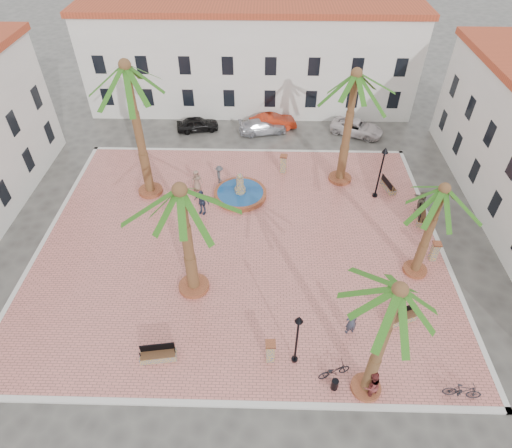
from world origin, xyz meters
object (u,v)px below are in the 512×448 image
object	(u,v)px
palm_nw	(128,81)
bench_e	(421,216)
palm_s	(395,303)
pedestrian_fountain_b	(202,202)
bollard_se	(270,351)
pedestrian_east	(421,202)
palm_sw	(182,205)
car_white	(357,128)
bench_ne	(388,186)
pedestrian_north	(220,175)
bollard_e	(435,251)
car_silver	(263,126)
cyclist_b	(371,385)
bicycle_b	(463,391)
lamppost_e	(382,164)
bollard_n	(283,163)
fountain	(240,193)
bench_se	(400,318)
cyclist_a	(352,322)
lamppost_s	(298,332)
litter_bin	(335,384)
pedestrian_fountain_a	(197,181)
car_black	(198,124)
car_red	(273,122)
palm_e	(440,200)
bench_s	(158,355)

from	to	relation	value
palm_nw	bench_e	xyz separation A→B (m)	(19.39, -2.61, -8.32)
palm_s	pedestrian_fountain_b	distance (m)	16.85
palm_nw	bollard_se	world-z (taller)	palm_nw
pedestrian_fountain_b	pedestrian_east	bearing A→B (deg)	23.65
palm_sw	car_white	size ratio (longest dim) A/B	1.65
bench_ne	pedestrian_north	bearing A→B (deg)	73.19
palm_nw	bollard_se	distance (m)	18.12
palm_sw	bollard_e	world-z (taller)	palm_sw
car_silver	bench_e	bearing A→B (deg)	-149.53
cyclist_b	pedestrian_north	world-z (taller)	cyclist_b
palm_s	bicycle_b	size ratio (longest dim) A/B	4.40
palm_nw	pedestrian_east	size ratio (longest dim) A/B	5.56
lamppost_e	bollard_n	bearing A→B (deg)	156.15
fountain	bench_se	xyz separation A→B (m)	(9.31, -10.87, -0.01)
cyclist_a	bench_ne	bearing A→B (deg)	-128.72
lamppost_s	cyclist_b	size ratio (longest dim) A/B	1.95
litter_bin	pedestrian_fountain_a	size ratio (longest dim) A/B	0.39
bollard_n	bench_ne	bearing A→B (deg)	-14.69
bollard_n	cyclist_b	bearing A→B (deg)	-78.84
palm_nw	car_black	bearing A→B (deg)	76.04
pedestrian_fountain_a	pedestrian_fountain_b	xyz separation A→B (m)	(0.70, -2.66, 0.13)
car_red	fountain	bearing A→B (deg)	153.31
fountain	bicycle_b	distance (m)	18.79
bollard_e	pedestrian_fountain_a	xyz separation A→B (m)	(-15.65, 6.81, 0.12)
car_red	palm_nw	bearing A→B (deg)	123.99
palm_sw	cyclist_b	bearing A→B (deg)	-34.74
palm_e	bench_se	bearing A→B (deg)	-115.11
bicycle_b	pedestrian_fountain_a	distance (m)	21.40
bench_s	bench_se	size ratio (longest dim) A/B	1.03
bench_s	lamppost_s	xyz separation A→B (m)	(6.90, 0.08, 2.23)
bench_s	bollard_n	xyz separation A→B (m)	(6.69, 16.65, 0.51)
cyclist_a	car_white	size ratio (longest dim) A/B	0.40
palm_e	car_red	world-z (taller)	palm_e
bench_e	car_red	world-z (taller)	car_red
bench_se	lamppost_s	distance (m)	6.75
pedestrian_east	car_black	bearing A→B (deg)	-126.04
bicycle_b	lamppost_s	bearing A→B (deg)	84.71
bench_s	car_silver	distance (m)	23.52
lamppost_s	pedestrian_fountain_a	bearing A→B (deg)	115.51
bench_se	bollard_se	xyz separation A→B (m)	(-7.11, -2.48, 0.48)
palm_nw	palm_s	world-z (taller)	palm_nw
bollard_n	bollard_e	bearing A→B (deg)	-45.54
palm_nw	bench_s	distance (m)	16.42
bollard_se	car_silver	xyz separation A→B (m)	(-0.65, 22.88, -0.27)
bench_s	litter_bin	world-z (taller)	bench_s
lamppost_e	car_black	distance (m)	17.40
bench_se	bench_e	distance (m)	9.21
palm_nw	lamppost_s	size ratio (longest dim) A/B	2.72
palm_sw	bollard_n	bearing A→B (deg)	65.27
bicycle_b	car_red	world-z (taller)	car_red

